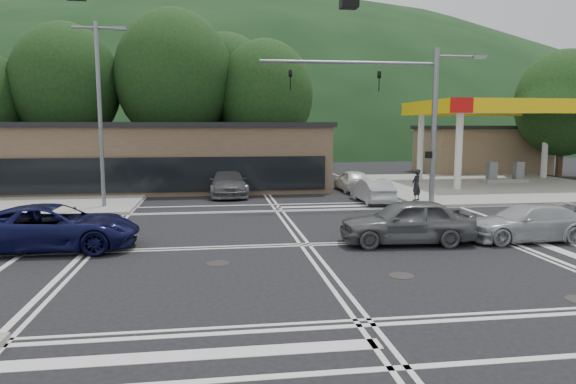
{
  "coord_description": "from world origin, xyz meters",
  "views": [
    {
      "loc": [
        -3.03,
        -17.11,
        4.1
      ],
      "look_at": [
        -0.09,
        3.49,
        1.4
      ],
      "focal_mm": 32.0,
      "sensor_mm": 36.0,
      "label": 1
    }
  ],
  "objects": [
    {
      "name": "ground",
      "position": [
        0.0,
        0.0,
        0.0
      ],
      "size": [
        120.0,
        120.0,
        0.0
      ],
      "primitive_type": "plane",
      "color": "black",
      "rests_on": "ground"
    },
    {
      "name": "sidewalk_ne",
      "position": [
        15.0,
        15.0,
        0.07
      ],
      "size": [
        16.0,
        16.0,
        0.15
      ],
      "primitive_type": "cube",
      "color": "gray",
      "rests_on": "ground"
    },
    {
      "name": "sidewalk_nw",
      "position": [
        -15.0,
        15.0,
        0.07
      ],
      "size": [
        16.0,
        16.0,
        0.15
      ],
      "primitive_type": "cube",
      "color": "gray",
      "rests_on": "ground"
    },
    {
      "name": "gas_station_canopy",
      "position": [
        16.99,
        15.99,
        5.04
      ],
      "size": [
        12.32,
        8.34,
        5.75
      ],
      "color": "silver",
      "rests_on": "ground"
    },
    {
      "name": "convenience_store",
      "position": [
        20.0,
        25.0,
        1.9
      ],
      "size": [
        10.0,
        6.0,
        3.8
      ],
      "primitive_type": "cube",
      "color": "#846B4F",
      "rests_on": "ground"
    },
    {
      "name": "commercial_row",
      "position": [
        -8.0,
        17.0,
        2.0
      ],
      "size": [
        24.0,
        8.0,
        4.0
      ],
      "primitive_type": "cube",
      "color": "brown",
      "rests_on": "ground"
    },
    {
      "name": "hill_north",
      "position": [
        0.0,
        90.0,
        0.0
      ],
      "size": [
        252.0,
        126.0,
        140.0
      ],
      "primitive_type": "ellipsoid",
      "color": "black",
      "rests_on": "ground"
    },
    {
      "name": "tree_n_a",
      "position": [
        -14.0,
        24.0,
        7.14
      ],
      "size": [
        8.0,
        8.0,
        11.75
      ],
      "color": "#382619",
      "rests_on": "ground"
    },
    {
      "name": "tree_n_b",
      "position": [
        -6.0,
        24.0,
        7.79
      ],
      "size": [
        9.0,
        9.0,
        12.98
      ],
      "color": "#382619",
      "rests_on": "ground"
    },
    {
      "name": "tree_n_c",
      "position": [
        1.0,
        24.0,
        6.49
      ],
      "size": [
        7.6,
        7.6,
        10.87
      ],
      "color": "#382619",
      "rests_on": "ground"
    },
    {
      "name": "tree_n_e",
      "position": [
        -2.0,
        28.0,
        7.14
      ],
      "size": [
        8.4,
        8.4,
        11.98
      ],
      "color": "#382619",
      "rests_on": "ground"
    },
    {
      "name": "tree_ne",
      "position": [
        24.0,
        20.0,
        5.84
      ],
      "size": [
        7.2,
        7.2,
        9.99
      ],
      "color": "#382619",
      "rests_on": "ground"
    },
    {
      "name": "streetlight_nw",
      "position": [
        -8.44,
        9.0,
        5.05
      ],
      "size": [
        2.5,
        0.25,
        9.0
      ],
      "color": "slate",
      "rests_on": "ground"
    },
    {
      "name": "signal_mast_ne",
      "position": [
        6.95,
        8.2,
        5.07
      ],
      "size": [
        11.65,
        0.3,
        8.0
      ],
      "color": "slate",
      "rests_on": "ground"
    },
    {
      "name": "signal_mast_sw",
      "position": [
        -6.39,
        -8.2,
        5.12
      ],
      "size": [
        9.14,
        0.28,
        8.0
      ],
      "color": "slate",
      "rests_on": "ground"
    },
    {
      "name": "car_blue_west",
      "position": [
        -8.35,
        0.5,
        0.76
      ],
      "size": [
        5.49,
        2.59,
        1.52
      ],
      "primitive_type": "imported",
      "rotation": [
        0.0,
        0.0,
        1.56
      ],
      "color": "#0D0F3C",
      "rests_on": "ground"
    },
    {
      "name": "car_grey_center",
      "position": [
        3.54,
        -0.3,
        0.79
      ],
      "size": [
        4.74,
        2.17,
        1.57
      ],
      "primitive_type": "imported",
      "rotation": [
        0.0,
        0.0,
        -1.64
      ],
      "color": "#595A5D",
      "rests_on": "ground"
    },
    {
      "name": "car_silver_east",
      "position": [
        8.0,
        -0.45,
        0.65
      ],
      "size": [
        4.53,
        1.9,
        1.31
      ],
      "primitive_type": "imported",
      "rotation": [
        0.0,
        0.0,
        -1.59
      ],
      "color": "#AFB2B6",
      "rests_on": "ground"
    },
    {
      "name": "car_queue_a",
      "position": [
        5.3,
        9.24,
        0.64
      ],
      "size": [
        1.44,
        3.93,
        1.28
      ],
      "primitive_type": "imported",
      "rotation": [
        0.0,
        0.0,
        3.16
      ],
      "color": "#ABAEB2",
      "rests_on": "ground"
    },
    {
      "name": "car_queue_b",
      "position": [
        5.5,
        14.0,
        0.68
      ],
      "size": [
        1.68,
        4.03,
        1.36
      ],
      "primitive_type": "imported",
      "rotation": [
        0.0,
        0.0,
        3.16
      ],
      "color": "silver",
      "rests_on": "ground"
    },
    {
      "name": "car_northbound",
      "position": [
        -2.31,
        13.14,
        0.77
      ],
      "size": [
        2.32,
        5.34,
        1.53
      ],
      "primitive_type": "imported",
      "rotation": [
        0.0,
        0.0,
        0.03
      ],
      "color": "slate",
      "rests_on": "ground"
    },
    {
      "name": "pedestrian",
      "position": [
        7.5,
        8.59,
        0.99
      ],
      "size": [
        0.73,
        0.69,
        1.67
      ],
      "primitive_type": "imported",
      "rotation": [
        0.0,
        0.0,
        3.79
      ],
      "color": "black",
      "rests_on": "sidewalk_ne"
    }
  ]
}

